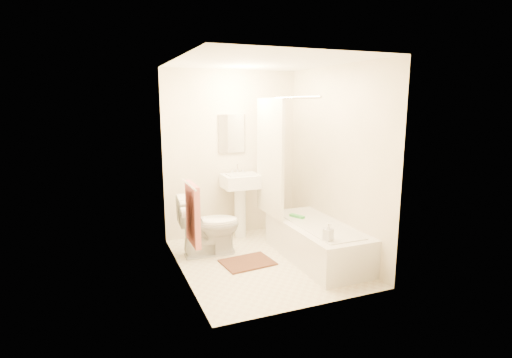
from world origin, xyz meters
name	(u,v)px	position (x,y,z in m)	size (l,w,h in m)	color
floor	(264,261)	(0.00, 0.00, 0.00)	(2.40, 2.40, 0.00)	beige
ceiling	(264,62)	(0.00, 0.00, 2.40)	(2.40, 2.40, 0.00)	white
wall_back	(232,154)	(0.00, 1.20, 1.20)	(2.00, 0.02, 2.40)	beige
wall_left	(180,172)	(-1.00, 0.00, 1.20)	(0.02, 2.40, 2.40)	beige
wall_right	(336,162)	(1.00, 0.00, 1.20)	(0.02, 2.40, 2.40)	beige
mirror	(232,134)	(0.00, 1.18, 1.50)	(0.40, 0.03, 0.55)	white
curtain_rod	(284,98)	(0.30, 0.10, 2.00)	(0.03, 0.03, 1.70)	silver
shower_curtain	(270,158)	(0.30, 0.50, 1.22)	(0.04, 0.80, 1.55)	silver
towel_bar	(189,185)	(-0.96, -0.25, 1.10)	(0.02, 0.02, 0.60)	silver
towel	(193,214)	(-0.93, -0.25, 0.78)	(0.06, 0.45, 0.66)	#CC7266
toilet_paper	(186,212)	(-0.93, 0.12, 0.70)	(0.12, 0.12, 0.11)	white
toilet	(209,225)	(-0.56, 0.49, 0.39)	(0.44, 0.79, 0.78)	white
sink	(241,203)	(0.05, 0.97, 0.51)	(0.52, 0.41, 1.02)	white
bathtub	(316,242)	(0.65, -0.16, 0.22)	(0.70, 1.59, 0.45)	white
bath_mat	(248,262)	(-0.21, 0.02, 0.01)	(0.61, 0.46, 0.02)	#542B1C
soap_bottle	(328,232)	(0.46, -0.73, 0.55)	(0.09, 0.09, 0.20)	white
scrub_brush	(297,217)	(0.55, 0.18, 0.47)	(0.06, 0.21, 0.04)	green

